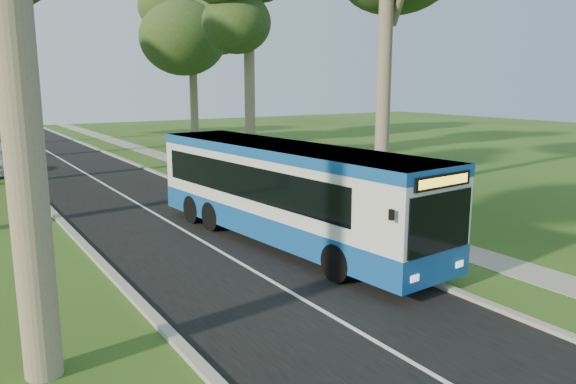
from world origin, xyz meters
The scene contains 11 objects.
ground centered at (0.00, 0.00, 0.00)m, with size 120.00×120.00×0.00m, color #2E4E18.
road centered at (-3.50, 10.00, 0.01)m, with size 7.00×100.00×0.02m, color black.
kerb_east centered at (0.00, 10.00, 0.06)m, with size 0.25×100.00×0.12m, color #9E9B93.
kerb_west centered at (-7.00, 10.00, 0.06)m, with size 0.25×100.00×0.12m, color #9E9B93.
centre_line centered at (-3.50, 10.00, 0.02)m, with size 0.12×100.00×0.01m, color white.
footpath centered at (3.00, 10.00, 0.01)m, with size 1.50×100.00×0.02m, color gray.
bus centered at (-1.20, 0.84, 1.69)m, with size 3.69×12.50×3.27m.
bus_stop_sign centered at (0.30, -3.16, 1.74)m, with size 0.10×0.40×2.83m.
bus_shelter centered at (2.56, -1.12, 1.73)m, with size 1.68×2.93×2.46m.
litter_bin centered at (1.19, 1.33, 0.46)m, with size 0.52×0.52×0.91m.
tree_east_d centered at (8.00, 30.00, 11.10)m, with size 5.20×5.20×14.99m.
Camera 1 is at (-10.78, -14.39, 5.29)m, focal length 35.00 mm.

